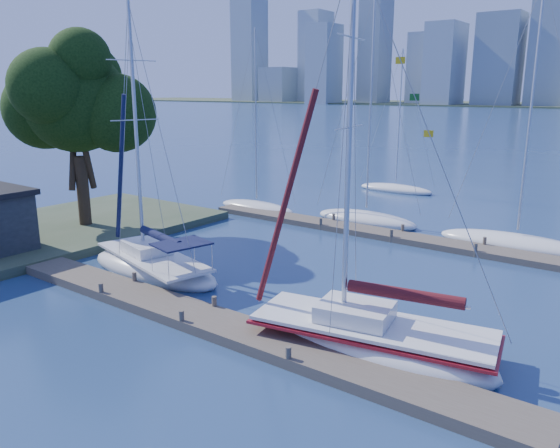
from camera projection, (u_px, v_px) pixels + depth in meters
The scene contains 11 objects.
ground at pixel (199, 322), 21.52m from camera, with size 700.00×700.00×0.00m, color navy.
near_dock at pixel (199, 318), 21.47m from camera, with size 26.00×2.00×0.40m, color brown.
far_dock at pixel (412, 239), 32.77m from camera, with size 30.00×1.80×0.36m, color brown.
shore at pixel (36, 234), 33.64m from camera, with size 12.00×22.00×0.50m, color #38472D.
tree at pixel (75, 98), 33.13m from camera, with size 9.06×8.28×12.39m.
sailboat_navy at pixel (152, 254), 26.85m from camera, with size 8.76×4.69×13.45m.
sailboat_maroon at pixel (371, 323), 18.95m from camera, with size 9.32×4.51×13.83m.
bg_boat_0 at pixel (257, 207), 41.39m from camera, with size 6.86×2.67×13.49m.
bg_boat_1 at pixel (366, 219), 37.42m from camera, with size 7.66×3.32×15.32m.
bg_boat_3 at pixel (516, 243), 31.43m from camera, with size 9.21×4.17×14.89m.
bg_boat_6 at pixel (396, 189), 48.96m from camera, with size 7.04×2.60×12.57m.
Camera 1 is at (14.48, -14.09, 8.95)m, focal length 35.00 mm.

